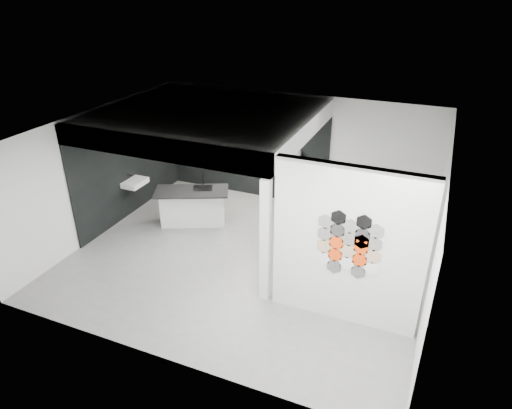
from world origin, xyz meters
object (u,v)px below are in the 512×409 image
at_px(wall_basin, 135,183).
at_px(glass_vase, 298,153).
at_px(bottle_dark, 228,142).
at_px(kitchen_island, 193,206).
at_px(kettle, 276,149).
at_px(stockpot, 212,140).
at_px(utensil_cup, 226,143).
at_px(partition_panel, 348,248).
at_px(glass_bowl, 298,153).

distance_m(wall_basin, glass_vase, 4.01).
distance_m(glass_vase, bottle_dark, 1.92).
distance_m(kitchen_island, kettle, 2.52).
bearing_deg(stockpot, utensil_cup, 0.00).
height_order(wall_basin, stockpot, stockpot).
bearing_deg(partition_panel, wall_basin, 161.77).
distance_m(kitchen_island, glass_vase, 2.87).
height_order(kitchen_island, stockpot, stockpot).
bearing_deg(glass_vase, glass_bowl, 0.00).
distance_m(partition_panel, kettle, 4.70).
bearing_deg(kettle, stockpot, 168.62).
distance_m(wall_basin, utensil_cup, 2.55).
distance_m(kitchen_island, stockpot, 2.19).
height_order(glass_vase, bottle_dark, bottle_dark).
xyz_separation_m(kitchen_island, utensil_cup, (-0.06, 1.92, 0.92)).
xyz_separation_m(partition_panel, stockpot, (-4.45, 3.87, 0.01)).
relative_size(partition_panel, utensil_cup, 26.30).
bearing_deg(glass_vase, wall_basin, -148.65).
bearing_deg(kitchen_island, bottle_dark, 65.44).
bearing_deg(glass_bowl, bottle_dark, 180.00).
bearing_deg(utensil_cup, wall_basin, -124.33).
relative_size(wall_basin, glass_vase, 4.70).
distance_m(glass_bowl, glass_vase, 0.01).
relative_size(kitchen_island, bottle_dark, 11.45).
distance_m(partition_panel, stockpot, 5.90).
xyz_separation_m(glass_bowl, utensil_cup, (-1.98, 0.00, -0.00)).
height_order(partition_panel, kettle, partition_panel).
bearing_deg(kitchen_island, kettle, 30.85).
bearing_deg(wall_basin, bottle_dark, 54.50).
distance_m(kettle, glass_bowl, 0.59).
xyz_separation_m(wall_basin, kitchen_island, (1.47, 0.14, -0.40)).
xyz_separation_m(kettle, glass_bowl, (0.59, 0.00, -0.03)).
distance_m(kitchen_island, glass_bowl, 2.87).
relative_size(stockpot, glass_vase, 1.70).
relative_size(kettle, utensil_cup, 1.76).
height_order(stockpot, glass_bowl, stockpot).
bearing_deg(kettle, wall_basin, -154.95).
bearing_deg(kitchen_island, glass_bowl, 20.51).
height_order(stockpot, bottle_dark, stockpot).
height_order(kettle, glass_vase, kettle).
height_order(kitchen_island, bottle_dark, bottle_dark).
height_order(glass_bowl, glass_vase, glass_vase).
height_order(partition_panel, glass_vase, partition_panel).
distance_m(glass_bowl, bottle_dark, 1.92).
xyz_separation_m(kitchen_island, kettle, (1.33, 1.92, 0.95)).
height_order(kitchen_island, glass_vase, glass_vase).
relative_size(glass_bowl, utensil_cup, 1.41).
height_order(wall_basin, bottle_dark, bottle_dark).
relative_size(wall_basin, kitchen_island, 0.33).
distance_m(glass_vase, utensil_cup, 1.98).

